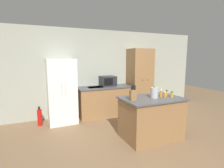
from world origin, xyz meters
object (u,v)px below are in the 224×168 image
object	(u,v)px
knife_block	(133,95)
spice_bottle_amber_oil	(165,95)
microwave	(108,81)
spice_bottle_short_red	(161,93)
spice_bottle_green_herb	(172,95)
kettle	(154,93)
pantry_cabinet	(140,80)
fire_extinguisher	(40,117)
spice_bottle_tall_dark	(167,93)
refrigerator	(62,91)

from	to	relation	value
knife_block	spice_bottle_amber_oil	xyz separation A→B (m)	(0.79, -0.03, -0.06)
microwave	spice_bottle_short_red	size ratio (longest dim) A/B	2.62
spice_bottle_short_red	spice_bottle_green_herb	size ratio (longest dim) A/B	1.33
microwave	kettle	world-z (taller)	microwave
pantry_cabinet	spice_bottle_green_herb	world-z (taller)	pantry_cabinet
spice_bottle_green_herb	microwave	bearing A→B (deg)	107.41
pantry_cabinet	spice_bottle_short_red	xyz separation A→B (m)	(-0.65, -1.87, -0.03)
spice_bottle_amber_oil	fire_extinguisher	bearing A→B (deg)	144.72
spice_bottle_tall_dark	spice_bottle_short_red	distance (m)	0.24
spice_bottle_tall_dark	spice_bottle_short_red	size ratio (longest dim) A/B	0.73
pantry_cabinet	fire_extinguisher	bearing A→B (deg)	-177.51
knife_block	pantry_cabinet	bearing A→B (deg)	54.19
refrigerator	kettle	bearing A→B (deg)	-46.97
spice_bottle_short_red	spice_bottle_green_herb	world-z (taller)	spice_bottle_short_red
spice_bottle_amber_oil	kettle	xyz separation A→B (m)	(-0.26, 0.04, 0.06)
knife_block	kettle	size ratio (longest dim) A/B	1.31
spice_bottle_green_herb	spice_bottle_amber_oil	bearing A→B (deg)	148.94
refrigerator	fire_extinguisher	xyz separation A→B (m)	(-0.59, -0.06, -0.64)
spice_bottle_amber_oil	kettle	distance (m)	0.26
microwave	knife_block	distance (m)	1.99
knife_block	microwave	bearing A→B (deg)	82.53
refrigerator	spice_bottle_amber_oil	world-z (taller)	refrigerator
spice_bottle_tall_dark	spice_bottle_short_red	bearing A→B (deg)	-161.79
pantry_cabinet	kettle	bearing A→B (deg)	-113.91
knife_block	kettle	distance (m)	0.53
spice_bottle_amber_oil	spice_bottle_green_herb	world-z (taller)	spice_bottle_green_herb
knife_block	spice_bottle_tall_dark	distance (m)	0.96
knife_block	fire_extinguisher	world-z (taller)	knife_block
spice_bottle_tall_dark	microwave	bearing A→B (deg)	110.24
spice_bottle_tall_dark	fire_extinguisher	xyz separation A→B (m)	(-2.70, 1.66, -0.74)
spice_bottle_short_red	fire_extinguisher	world-z (taller)	spice_bottle_short_red
refrigerator	spice_bottle_short_red	world-z (taller)	refrigerator
fire_extinguisher	spice_bottle_amber_oil	bearing A→B (deg)	-35.28
spice_bottle_amber_oil	kettle	world-z (taller)	kettle
knife_block	kettle	xyz separation A→B (m)	(0.53, 0.01, -0.00)
microwave	spice_bottle_green_herb	xyz separation A→B (m)	(0.65, -2.08, -0.08)
spice_bottle_tall_dark	spice_bottle_short_red	xyz separation A→B (m)	(-0.23, -0.08, 0.02)
spice_bottle_amber_oil	spice_bottle_tall_dark	bearing A→B (deg)	39.67
pantry_cabinet	spice_bottle_short_red	world-z (taller)	pantry_cabinet
microwave	spice_bottle_amber_oil	bearing A→B (deg)	-75.25
spice_bottle_tall_dark	refrigerator	bearing A→B (deg)	140.80
microwave	spice_bottle_tall_dark	world-z (taller)	microwave
spice_bottle_tall_dark	spice_bottle_green_herb	bearing A→B (deg)	-100.08
fire_extinguisher	refrigerator	bearing A→B (deg)	5.86
spice_bottle_tall_dark	spice_bottle_short_red	world-z (taller)	spice_bottle_short_red
spice_bottle_green_herb	spice_bottle_short_red	bearing A→B (deg)	145.13
spice_bottle_short_red	refrigerator	bearing A→B (deg)	136.30
refrigerator	knife_block	bearing A→B (deg)	-57.55
spice_bottle_short_red	kettle	bearing A→B (deg)	-175.10
spice_bottle_short_red	kettle	xyz separation A→B (m)	(-0.19, -0.02, 0.03)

